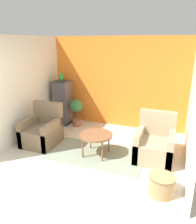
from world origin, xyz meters
TOP-DOWN VIEW (x-y plane):
  - ground_plane at (0.00, 0.00)m, footprint 20.00×20.00m
  - wall_back_accent at (0.00, 3.15)m, footprint 3.94×0.06m
  - wall_left at (-1.94, 1.56)m, footprint 0.06×3.12m
  - wall_right at (1.94, 1.56)m, footprint 0.06×3.12m
  - area_rug at (0.08, 1.24)m, footprint 2.06×1.13m
  - coffee_table at (0.08, 1.24)m, footprint 0.71×0.71m
  - armchair_left at (-1.34, 1.30)m, footprint 0.76×0.82m
  - armchair_right at (1.28, 1.53)m, footprint 0.76×0.82m
  - birdcage at (-1.55, 2.71)m, footprint 0.46×0.46m
  - parrot at (-1.55, 2.71)m, footprint 0.11×0.21m
  - potted_plant at (-1.07, 2.65)m, footprint 0.39×0.36m
  - wicker_basket at (1.54, 0.41)m, footprint 0.43×0.43m

SIDE VIEW (x-z plane):
  - ground_plane at x=0.00m, z-range 0.00..0.00m
  - area_rug at x=0.08m, z-range 0.00..0.01m
  - wicker_basket at x=1.54m, z-range 0.01..0.34m
  - armchair_left at x=-1.34m, z-range -0.18..0.79m
  - armchair_right at x=1.28m, z-range -0.18..0.79m
  - coffee_table at x=0.08m, z-range 0.20..0.69m
  - potted_plant at x=-1.07m, z-range 0.12..0.91m
  - birdcage at x=-1.55m, z-range 0.00..1.29m
  - wall_back_accent at x=0.00m, z-range 0.00..2.52m
  - wall_left at x=-1.94m, z-range 0.00..2.52m
  - wall_right at x=1.94m, z-range 0.00..2.52m
  - parrot at x=-1.55m, z-range 1.28..1.53m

